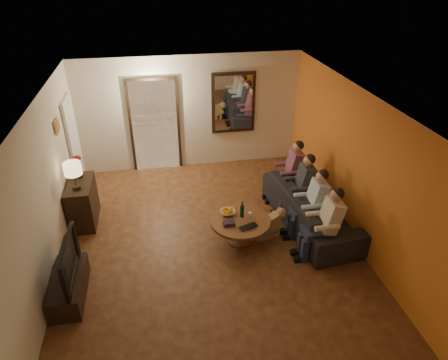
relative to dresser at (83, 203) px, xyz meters
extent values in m
cube|color=#481F13|center=(2.25, -1.03, -0.41)|extent=(5.00, 6.00, 0.01)
cube|color=white|center=(2.25, -1.03, 2.19)|extent=(5.00, 6.00, 0.01)
cube|color=beige|center=(2.25, 1.97, 0.89)|extent=(5.00, 0.02, 2.60)
cube|color=beige|center=(2.25, -4.03, 0.89)|extent=(5.00, 0.02, 2.60)
cube|color=beige|center=(-0.25, -1.03, 0.89)|extent=(0.02, 6.00, 2.60)
cube|color=beige|center=(4.75, -1.03, 0.89)|extent=(0.02, 6.00, 2.60)
cube|color=orange|center=(4.74, -1.03, 0.89)|extent=(0.01, 6.00, 2.60)
cube|color=#FFE0A5|center=(1.45, 1.95, 0.64)|extent=(1.00, 0.06, 2.10)
cube|color=black|center=(1.45, 1.94, 0.64)|extent=(1.12, 0.04, 2.22)
cube|color=silver|center=(1.70, 1.95, 0.49)|extent=(0.45, 0.03, 1.70)
cube|color=black|center=(3.25, 1.93, 1.09)|extent=(1.00, 0.05, 1.40)
cube|color=white|center=(3.25, 1.90, 1.09)|extent=(0.86, 0.02, 1.26)
cube|color=white|center=(-0.21, 1.27, 0.61)|extent=(0.06, 0.85, 2.04)
cube|color=#B28C33|center=(-0.22, 0.27, 1.44)|extent=(0.03, 0.28, 0.24)
cube|color=brown|center=(-0.21, 0.27, 1.44)|extent=(0.01, 0.22, 0.18)
cube|color=black|center=(0.00, 0.00, 0.00)|extent=(0.45, 0.93, 0.83)
cube|color=black|center=(0.00, -1.95, -0.23)|extent=(0.45, 1.08, 0.36)
imported|color=black|center=(0.00, -1.95, 0.26)|extent=(1.07, 0.14, 0.62)
imported|color=black|center=(4.16, -0.84, -0.05)|extent=(2.53, 1.18, 0.72)
cylinder|color=brown|center=(2.77, -1.12, -0.19)|extent=(1.07, 1.07, 0.45)
imported|color=white|center=(2.59, -0.90, 0.07)|extent=(0.26, 0.26, 0.06)
cylinder|color=silver|center=(2.95, -1.07, 0.09)|extent=(0.06, 0.06, 0.10)
imported|color=black|center=(2.87, -1.40, 0.05)|extent=(0.38, 0.31, 0.03)
camera|label=1|loc=(1.48, -6.62, 4.06)|focal=32.00mm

